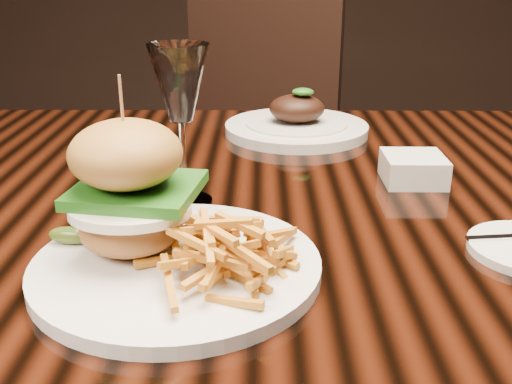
{
  "coord_description": "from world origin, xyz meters",
  "views": [
    {
      "loc": [
        -0.03,
        -0.8,
        1.05
      ],
      "look_at": [
        -0.04,
        -0.18,
        0.81
      ],
      "focal_mm": 42.0,
      "sensor_mm": 36.0,
      "label": 1
    }
  ],
  "objects_px": {
    "dining_table": "(282,234)",
    "wine_glass": "(180,89)",
    "burger_plate": "(167,226)",
    "chair_far": "(252,146)",
    "far_dish": "(296,125)"
  },
  "relations": [
    {
      "from": "burger_plate",
      "to": "dining_table",
      "type": "bearing_deg",
      "value": 84.56
    },
    {
      "from": "dining_table",
      "to": "chair_far",
      "type": "xyz_separation_m",
      "value": [
        -0.06,
        0.89,
        -0.13
      ]
    },
    {
      "from": "far_dish",
      "to": "chair_far",
      "type": "height_order",
      "value": "chair_far"
    },
    {
      "from": "burger_plate",
      "to": "wine_glass",
      "type": "relative_size",
      "value": 1.43
    },
    {
      "from": "far_dish",
      "to": "chair_far",
      "type": "xyz_separation_m",
      "value": [
        -0.09,
        0.62,
        -0.23
      ]
    },
    {
      "from": "dining_table",
      "to": "far_dish",
      "type": "xyz_separation_m",
      "value": [
        0.03,
        0.27,
        0.09
      ]
    },
    {
      "from": "far_dish",
      "to": "wine_glass",
      "type": "bearing_deg",
      "value": -116.17
    },
    {
      "from": "dining_table",
      "to": "wine_glass",
      "type": "relative_size",
      "value": 7.75
    },
    {
      "from": "wine_glass",
      "to": "far_dish",
      "type": "distance_m",
      "value": 0.4
    },
    {
      "from": "dining_table",
      "to": "chair_far",
      "type": "distance_m",
      "value": 0.9
    },
    {
      "from": "wine_glass",
      "to": "burger_plate",
      "type": "bearing_deg",
      "value": -88.12
    },
    {
      "from": "burger_plate",
      "to": "far_dish",
      "type": "height_order",
      "value": "burger_plate"
    },
    {
      "from": "burger_plate",
      "to": "wine_glass",
      "type": "distance_m",
      "value": 0.21
    },
    {
      "from": "burger_plate",
      "to": "chair_far",
      "type": "relative_size",
      "value": 0.31
    },
    {
      "from": "chair_far",
      "to": "burger_plate",
      "type": "bearing_deg",
      "value": -76.77
    }
  ]
}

